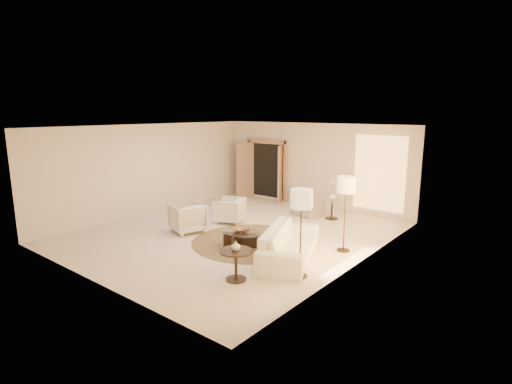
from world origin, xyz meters
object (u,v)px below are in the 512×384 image
Objects in this scene: end_vase at (236,246)px; side_vase at (332,196)px; floor_lamp_far at (301,203)px; accent_chair at (307,203)px; floor_lamp_near at (346,188)px; sofa at (290,243)px; armchair_right at (188,216)px; armchair_left at (230,209)px; coffee_table at (241,238)px; end_table at (236,260)px; side_table at (332,207)px; bowl at (240,230)px.

side_vase is (-0.69, 5.11, 0.01)m from end_vase.
floor_lamp_far is at bearing -69.66° from side_vase.
floor_lamp_near reaches higher than accent_chair.
armchair_right is at bearing 68.38° from sofa.
armchair_left is at bearing -134.37° from side_vase.
side_vase reaches higher than sofa.
floor_lamp_far is (2.35, -4.08, 1.10)m from accent_chair.
coffee_table is (1.70, -1.47, -0.14)m from armchair_left.
end_table is at bearing 0.00° from end_vase.
accent_chair is 5.22m from end_vase.
floor_lamp_far is 1.49m from end_vase.
armchair_right reaches higher than end_table.
end_vase is at bearing -107.30° from floor_lamp_near.
end_vase reaches higher than side_table.
armchair_left reaches higher than bowl.
coffee_table is (0.35, -3.55, -0.14)m from accent_chair.
end_table is 3.52× the size of end_vase.
sofa is 1.58m from end_table.
floor_lamp_far is 2.32m from bowl.
armchair_right is 0.49× the size of floor_lamp_near.
floor_lamp_near is 9.63× the size of end_vase.
accent_chair is 1.51× the size of side_table.
armchair_right is (-0.25, -1.38, 0.03)m from armchair_left.
armchair_left reaches higher than side_table.
end_table is (1.14, -1.44, 0.16)m from coffee_table.
floor_lamp_near is at bearing 90.00° from floor_lamp_far.
coffee_table is 3.69m from side_table.
armchair_right is at bearing -123.87° from side_table.
side_table is at bearing -90.00° from side_vase.
end_vase is at bearing -82.28° from side_table.
side_table is (-0.69, 5.11, -0.06)m from end_table.
floor_lamp_far is 9.65× the size of end_vase.
armchair_right is at bearing 177.21° from bowl.
accent_chair is at bearing 173.42° from armchair_right.
armchair_right is 1.95m from bowl.
end_table is 1.89× the size of bowl.
side_table is at bearing 97.72° from end_table.
bowl is 1.85m from end_vase.
floor_lamp_far is 4.55m from side_vase.
armchair_left is 4.08m from end_vase.
side_table is (0.44, 3.67, 0.10)m from coffee_table.
armchair_left is at bearing -172.08° from armchair_right.
coffee_table is at bearing 106.74° from accent_chair.
floor_lamp_far reaches higher than sofa.
bowl is at bearing 105.52° from armchair_right.
bowl is at bearing -96.92° from side_vase.
floor_lamp_near is 7.79× the size of side_vase.
accent_chair reaches higher than sofa.
bowl is at bearing 106.74° from accent_chair.
coffee_table is 2.41m from floor_lamp_far.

